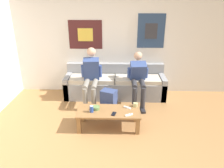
{
  "coord_description": "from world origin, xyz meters",
  "views": [
    {
      "loc": [
        0.31,
        -2.81,
        2.29
      ],
      "look_at": [
        0.19,
        1.17,
        0.66
      ],
      "focal_mm": 35.0,
      "sensor_mm": 36.0,
      "label": 1
    }
  ],
  "objects_px": {
    "person_seated_adult": "(91,75)",
    "pillar_candle": "(135,105)",
    "coffee_table": "(109,113)",
    "game_controller_near_right": "(129,115)",
    "cell_phone": "(114,114)",
    "person_seated_teen": "(138,77)",
    "game_controller_near_left": "(127,108)",
    "ceramic_bowl": "(96,108)",
    "backpack": "(109,101)",
    "drink_can_blue": "(92,109)",
    "couch": "(115,85)"
  },
  "relations": [
    {
      "from": "person_seated_adult",
      "to": "pillar_candle",
      "type": "height_order",
      "value": "person_seated_adult"
    },
    {
      "from": "coffee_table",
      "to": "game_controller_near_right",
      "type": "distance_m",
      "value": 0.4
    },
    {
      "from": "coffee_table",
      "to": "cell_phone",
      "type": "relative_size",
      "value": 7.72
    },
    {
      "from": "pillar_candle",
      "to": "cell_phone",
      "type": "distance_m",
      "value": 0.5
    },
    {
      "from": "game_controller_near_right",
      "to": "pillar_candle",
      "type": "bearing_deg",
      "value": 68.21
    },
    {
      "from": "person_seated_teen",
      "to": "game_controller_near_left",
      "type": "xyz_separation_m",
      "value": [
        -0.26,
        -0.93,
        -0.26
      ]
    },
    {
      "from": "person_seated_teen",
      "to": "pillar_candle",
      "type": "distance_m",
      "value": 0.9
    },
    {
      "from": "coffee_table",
      "to": "person_seated_adult",
      "type": "relative_size",
      "value": 0.93
    },
    {
      "from": "pillar_candle",
      "to": "cell_phone",
      "type": "relative_size",
      "value": 0.58
    },
    {
      "from": "ceramic_bowl",
      "to": "game_controller_near_right",
      "type": "xyz_separation_m",
      "value": [
        0.6,
        -0.2,
        -0.02
      ]
    },
    {
      "from": "backpack",
      "to": "ceramic_bowl",
      "type": "distance_m",
      "value": 0.64
    },
    {
      "from": "coffee_table",
      "to": "backpack",
      "type": "relative_size",
      "value": 2.48
    },
    {
      "from": "drink_can_blue",
      "to": "game_controller_near_left",
      "type": "xyz_separation_m",
      "value": [
        0.64,
        0.16,
        -0.05
      ]
    },
    {
      "from": "cell_phone",
      "to": "person_seated_teen",
      "type": "bearing_deg",
      "value": 66.37
    },
    {
      "from": "person_seated_teen",
      "to": "ceramic_bowl",
      "type": "relative_size",
      "value": 7.54
    },
    {
      "from": "game_controller_near_left",
      "to": "person_seated_adult",
      "type": "bearing_deg",
      "value": 130.64
    },
    {
      "from": "coffee_table",
      "to": "drink_can_blue",
      "type": "bearing_deg",
      "value": -169.11
    },
    {
      "from": "coffee_table",
      "to": "person_seated_adult",
      "type": "xyz_separation_m",
      "value": [
        -0.43,
        1.0,
        0.38
      ]
    },
    {
      "from": "game_controller_near_left",
      "to": "game_controller_near_right",
      "type": "height_order",
      "value": "same"
    },
    {
      "from": "ceramic_bowl",
      "to": "game_controller_near_left",
      "type": "height_order",
      "value": "ceramic_bowl"
    },
    {
      "from": "coffee_table",
      "to": "pillar_candle",
      "type": "xyz_separation_m",
      "value": [
        0.5,
        0.18,
        0.09
      ]
    },
    {
      "from": "couch",
      "to": "ceramic_bowl",
      "type": "relative_size",
      "value": 15.84
    },
    {
      "from": "game_controller_near_left",
      "to": "coffee_table",
      "type": "bearing_deg",
      "value": -162.73
    },
    {
      "from": "pillar_candle",
      "to": "game_controller_near_left",
      "type": "relative_size",
      "value": 0.63
    },
    {
      "from": "couch",
      "to": "backpack",
      "type": "distance_m",
      "value": 0.75
    },
    {
      "from": "drink_can_blue",
      "to": "couch",
      "type": "bearing_deg",
      "value": 74.54
    },
    {
      "from": "couch",
      "to": "ceramic_bowl",
      "type": "height_order",
      "value": "couch"
    },
    {
      "from": "person_seated_teen",
      "to": "game_controller_near_right",
      "type": "relative_size",
      "value": 7.84
    },
    {
      "from": "coffee_table",
      "to": "cell_phone",
      "type": "height_order",
      "value": "cell_phone"
    },
    {
      "from": "ceramic_bowl",
      "to": "drink_can_blue",
      "type": "distance_m",
      "value": 0.12
    },
    {
      "from": "backpack",
      "to": "ceramic_bowl",
      "type": "xyz_separation_m",
      "value": [
        -0.21,
        -0.59,
        0.16
      ]
    },
    {
      "from": "drink_can_blue",
      "to": "person_seated_teen",
      "type": "bearing_deg",
      "value": 50.45
    },
    {
      "from": "couch",
      "to": "ceramic_bowl",
      "type": "distance_m",
      "value": 1.37
    },
    {
      "from": "person_seated_adult",
      "to": "game_controller_near_left",
      "type": "distance_m",
      "value": 1.22
    },
    {
      "from": "person_seated_adult",
      "to": "backpack",
      "type": "distance_m",
      "value": 0.7
    },
    {
      "from": "ceramic_bowl",
      "to": "coffee_table",
      "type": "bearing_deg",
      "value": -10.38
    },
    {
      "from": "person_seated_teen",
      "to": "game_controller_near_left",
      "type": "distance_m",
      "value": 1.01
    },
    {
      "from": "person_seated_adult",
      "to": "ceramic_bowl",
      "type": "height_order",
      "value": "person_seated_adult"
    },
    {
      "from": "couch",
      "to": "pillar_candle",
      "type": "bearing_deg",
      "value": -71.34
    },
    {
      "from": "couch",
      "to": "backpack",
      "type": "relative_size",
      "value": 5.11
    },
    {
      "from": "pillar_candle",
      "to": "drink_can_blue",
      "type": "bearing_deg",
      "value": -163.67
    },
    {
      "from": "drink_can_blue",
      "to": "game_controller_near_left",
      "type": "distance_m",
      "value": 0.67
    },
    {
      "from": "person_seated_teen",
      "to": "backpack",
      "type": "relative_size",
      "value": 2.43
    },
    {
      "from": "cell_phone",
      "to": "ceramic_bowl",
      "type": "bearing_deg",
      "value": 153.85
    },
    {
      "from": "person_seated_adult",
      "to": "drink_can_blue",
      "type": "distance_m",
      "value": 1.1
    },
    {
      "from": "person_seated_teen",
      "to": "ceramic_bowl",
      "type": "bearing_deg",
      "value": -130.2
    },
    {
      "from": "ceramic_bowl",
      "to": "cell_phone",
      "type": "xyz_separation_m",
      "value": [
        0.33,
        -0.16,
        -0.03
      ]
    },
    {
      "from": "coffee_table",
      "to": "game_controller_near_right",
      "type": "relative_size",
      "value": 7.99
    },
    {
      "from": "ceramic_bowl",
      "to": "person_seated_adult",
      "type": "bearing_deg",
      "value": 101.3
    },
    {
      "from": "couch",
      "to": "person_seated_adult",
      "type": "height_order",
      "value": "person_seated_adult"
    }
  ]
}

